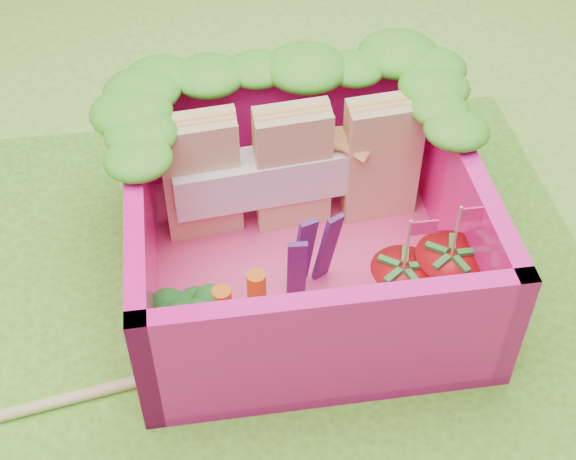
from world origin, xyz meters
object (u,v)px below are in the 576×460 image
(strawberry_left, at_px, (401,290))
(sandwich_stack, at_px, (294,168))
(broccoli, at_px, (189,311))
(strawberry_right, at_px, (447,279))
(bento_box, at_px, (304,224))

(strawberry_left, bearing_deg, sandwich_stack, 117.87)
(broccoli, xyz_separation_m, strawberry_right, (0.96, 0.05, -0.04))
(sandwich_stack, bearing_deg, strawberry_right, -49.17)
(broccoli, relative_size, strawberry_right, 0.62)
(strawberry_right, bearing_deg, strawberry_left, -173.77)
(broccoli, distance_m, strawberry_left, 0.78)
(sandwich_stack, xyz_separation_m, broccoli, (-0.47, -0.62, -0.09))
(bento_box, distance_m, strawberry_left, 0.45)
(broccoli, bearing_deg, bento_box, 35.79)
(broccoli, height_order, strawberry_right, strawberry_right)
(strawberry_left, bearing_deg, bento_box, 136.54)
(bento_box, distance_m, strawberry_right, 0.58)
(bento_box, relative_size, broccoli, 4.16)
(broccoli, relative_size, strawberry_left, 0.65)
(sandwich_stack, bearing_deg, broccoli, -127.03)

